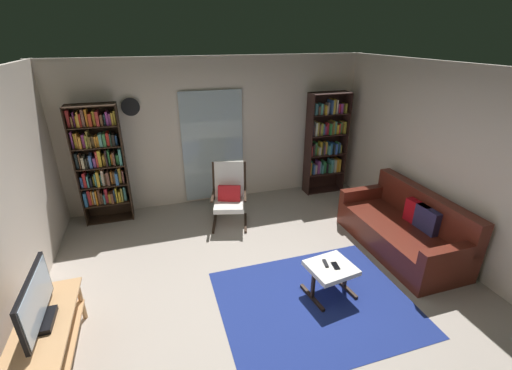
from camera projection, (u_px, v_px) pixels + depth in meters
The scene contains 15 objects.
ground_plane at pixel (270, 296), 4.16m from camera, with size 7.02×7.02×0.00m, color #AEA195.
wall_back at pixel (218, 132), 6.16m from camera, with size 5.60×0.06×2.60m, color silver.
wall_right at pixel (471, 172), 4.37m from camera, with size 0.06×6.00×2.60m, color silver.
glass_door_panel at pixel (213, 147), 6.18m from camera, with size 1.10×0.01×2.00m, color silver.
area_rug at pixel (315, 302), 4.06m from camera, with size 2.22×1.81×0.01m, color navy.
tv_stand at pixel (47, 339), 3.15m from camera, with size 0.48×1.21×0.52m.
television at pixel (36, 303), 3.01m from camera, with size 0.20×0.83×0.50m.
bookshelf_near_tv at pixel (100, 162), 5.48m from camera, with size 0.74×0.30×1.96m.
bookshelf_near_sofa at pixel (325, 141), 6.57m from camera, with size 0.77×0.30×1.95m.
leather_sofa at pixel (404, 230), 4.99m from camera, with size 0.90×1.94×0.87m.
lounge_armchair at pixel (229, 193), 5.62m from camera, with size 0.71×0.78×1.02m.
ottoman at pixel (331, 271), 4.08m from camera, with size 0.58×0.55×0.41m.
tv_remote at pixel (325, 263), 4.08m from camera, with size 0.04×0.14×0.02m, color black.
cell_phone at pixel (335, 266), 4.04m from camera, with size 0.07×0.14×0.01m, color black.
wall_clock at pixel (130, 107), 5.49m from camera, with size 0.29×0.03×0.29m.
Camera 1 is at (-1.14, -3.05, 2.93)m, focal length 23.98 mm.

